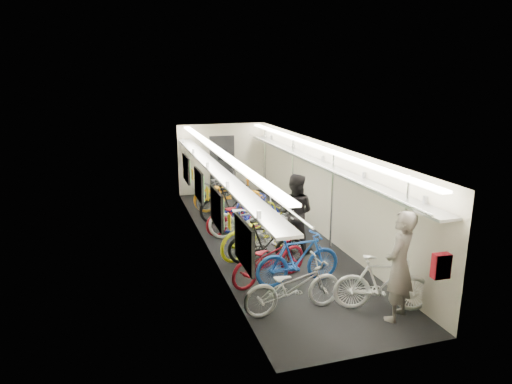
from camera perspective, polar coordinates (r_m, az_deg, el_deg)
train_car_shell at (r=11.54m, az=-1.42°, el=2.66°), size 10.00×10.00×10.00m
bicycle_0 at (r=8.06m, az=4.66°, el=-11.65°), size 1.85×0.74×0.95m
bicycle_1 at (r=9.03m, az=5.28°, el=-8.31°), size 1.80×0.60×1.07m
bicycle_2 at (r=9.13m, az=1.67°, el=-8.35°), size 1.94×1.26×0.96m
bicycle_3 at (r=9.86m, az=1.32°, el=-6.39°), size 1.76×0.97×1.02m
bicycle_4 at (r=10.38m, az=0.38°, el=-5.01°), size 2.24×1.44×1.11m
bicycle_5 at (r=10.37m, az=2.35°, el=-5.45°), size 1.68×0.69×0.98m
bicycle_6 at (r=11.40m, az=-0.92°, el=-3.34°), size 2.15×1.31×1.06m
bicycle_7 at (r=11.91m, az=-0.79°, el=-2.60°), size 1.74×0.51×1.04m
bicycle_8 at (r=11.90m, az=-2.31°, el=-2.82°), size 1.94×1.08×0.97m
bicycle_9 at (r=12.57m, az=-2.89°, el=-1.50°), size 1.93×0.88×1.12m
bicycle_10 at (r=13.53m, az=-3.42°, el=-0.34°), size 2.26×1.50×1.12m
bicycle_11 at (r=8.36m, az=15.54°, el=-10.93°), size 1.76×1.05×1.02m
bicycle_12 at (r=13.88m, az=-3.98°, el=-0.35°), size 1.84×0.76×0.95m
bicycle_14 at (r=15.14m, az=-4.42°, el=0.90°), size 1.85×0.79×0.95m
passenger_near at (r=8.00m, az=17.47°, el=-8.81°), size 0.83×0.77×1.90m
passenger_mid at (r=10.58m, az=4.86°, el=-2.61°), size 1.13×1.09×1.84m
backpack at (r=7.36m, az=22.13°, el=-8.55°), size 0.27×0.15×0.38m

